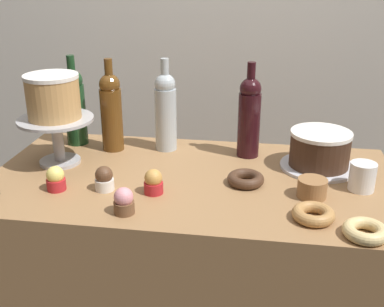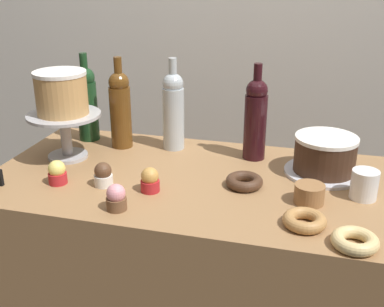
{
  "view_description": "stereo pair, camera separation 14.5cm",
  "coord_description": "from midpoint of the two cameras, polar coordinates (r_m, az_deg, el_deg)",
  "views": [
    {
      "loc": [
        0.2,
        -1.33,
        1.51
      ],
      "look_at": [
        0.0,
        0.0,
        0.96
      ],
      "focal_mm": 44.33,
      "sensor_mm": 36.0,
      "label": 1
    },
    {
      "loc": [
        0.35,
        -1.3,
        1.51
      ],
      "look_at": [
        0.0,
        0.0,
        0.96
      ],
      "focal_mm": 44.33,
      "sensor_mm": 36.0,
      "label": 2
    }
  ],
  "objects": [
    {
      "name": "coffee_cup_ceramic",
      "position": [
        1.45,
        22.77,
        -3.53
      ],
      "size": [
        0.08,
        0.08,
        0.08
      ],
      "color": "white",
      "rests_on": "display_counter"
    },
    {
      "name": "white_layer_cake",
      "position": [
        1.59,
        -12.95,
        7.11
      ],
      "size": [
        0.17,
        0.17,
        0.14
      ],
      "color": "tan",
      "rests_on": "cake_stand_pedestal"
    },
    {
      "name": "cupcake_lemon",
      "position": [
        1.47,
        -13.22,
        -2.33
      ],
      "size": [
        0.06,
        0.06,
        0.07
      ],
      "color": "red",
      "rests_on": "display_counter"
    },
    {
      "name": "chocolate_round_cake",
      "position": [
        1.56,
        18.32,
        -0.09
      ],
      "size": [
        0.19,
        0.19,
        0.12
      ],
      "color": "#3D2619",
      "rests_on": "silver_serving_platter"
    },
    {
      "name": "wine_bottle_amber",
      "position": [
        1.69,
        -6.2,
        5.41
      ],
      "size": [
        0.08,
        0.08,
        0.33
      ],
      "color": "#5B3814",
      "rests_on": "display_counter"
    },
    {
      "name": "donut_glazed",
      "position": [
        1.22,
        22.33,
        -9.8
      ],
      "size": [
        0.11,
        0.11,
        0.03
      ],
      "color": "#E0C17F",
      "rests_on": "display_counter"
    },
    {
      "name": "cupcake_caramel",
      "position": [
        1.38,
        -2.09,
        -3.3
      ],
      "size": [
        0.06,
        0.06,
        0.07
      ],
      "color": "red",
      "rests_on": "display_counter"
    },
    {
      "name": "wine_bottle_green",
      "position": [
        1.78,
        -10.27,
        6.06
      ],
      "size": [
        0.08,
        0.08,
        0.33
      ],
      "color": "#193D1E",
      "rests_on": "display_counter"
    },
    {
      "name": "donut_chocolate",
      "position": [
        1.43,
        9.2,
        -3.4
      ],
      "size": [
        0.11,
        0.11,
        0.03
      ],
      "color": "#472D1E",
      "rests_on": "display_counter"
    },
    {
      "name": "wine_bottle_dark_red",
      "position": [
        1.6,
        10.24,
        4.23
      ],
      "size": [
        0.08,
        0.08,
        0.33
      ],
      "color": "black",
      "rests_on": "display_counter"
    },
    {
      "name": "display_counter",
      "position": [
        1.72,
        2.52,
        -16.41
      ],
      "size": [
        1.27,
        0.66,
        0.88
      ],
      "color": "#997047",
      "rests_on": "ground_plane"
    },
    {
      "name": "cupcake_strawberry",
      "position": [
        1.29,
        -5.94,
        -5.4
      ],
      "size": [
        0.06,
        0.06,
        0.07
      ],
      "color": "brown",
      "rests_on": "display_counter"
    },
    {
      "name": "cake_stand_pedestal",
      "position": [
        1.63,
        -12.58,
        2.99
      ],
      "size": [
        0.24,
        0.24,
        0.16
      ],
      "color": "#B2B2B7",
      "rests_on": "display_counter"
    },
    {
      "name": "back_wall",
      "position": [
        2.25,
        8.15,
        16.53
      ],
      "size": [
        6.0,
        0.05,
        2.6
      ],
      "color": "silver",
      "rests_on": "ground_plane"
    },
    {
      "name": "silver_serving_platter",
      "position": [
        1.58,
        18.05,
        -2.2
      ],
      "size": [
        0.25,
        0.25,
        0.01
      ],
      "color": "silver",
      "rests_on": "display_counter"
    },
    {
      "name": "cookie_stack",
      "position": [
        1.38,
        16.9,
        -4.73
      ],
      "size": [
        0.08,
        0.08,
        0.05
      ],
      "color": "olive",
      "rests_on": "display_counter"
    },
    {
      "name": "wine_bottle_clear",
      "position": [
        1.67,
        0.24,
        5.27
      ],
      "size": [
        0.08,
        0.08,
        0.33
      ],
      "color": "#B2BCC1",
      "rests_on": "display_counter"
    },
    {
      "name": "donut_maple",
      "position": [
        1.26,
        16.65,
        -7.81
      ],
      "size": [
        0.11,
        0.11,
        0.03
      ],
      "color": "#B27F47",
      "rests_on": "display_counter"
    },
    {
      "name": "cupcake_chocolate",
      "position": [
        1.43,
        -7.79,
        -2.63
      ],
      "size": [
        0.06,
        0.06,
        0.07
      ],
      "color": "white",
      "rests_on": "display_counter"
    }
  ]
}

